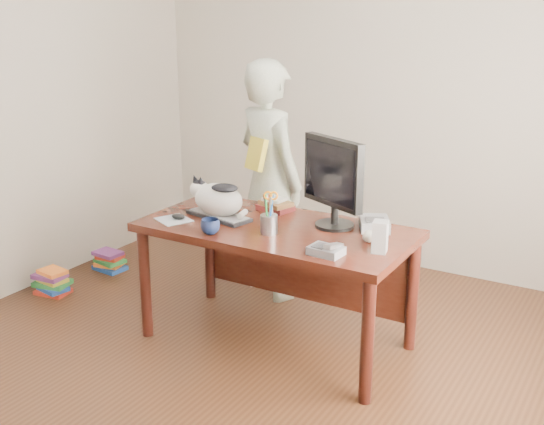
{
  "coord_description": "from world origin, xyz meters",
  "views": [
    {
      "loc": [
        1.92,
        -2.68,
        2.02
      ],
      "look_at": [
        0.0,
        0.55,
        0.85
      ],
      "focal_mm": 45.0,
      "sensor_mm": 36.0,
      "label": 1
    }
  ],
  "objects": [
    {
      "name": "mouse",
      "position": [
        -0.58,
        0.41,
        0.77
      ],
      "size": [
        0.1,
        0.09,
        0.04
      ],
      "rotation": [
        0.0,
        0.0,
        -0.43
      ],
      "color": "black",
      "rests_on": "mousepad"
    },
    {
      "name": "desk",
      "position": [
        0.0,
        0.68,
        0.6
      ],
      "size": [
        1.6,
        0.8,
        0.75
      ],
      "color": "black",
      "rests_on": "ground"
    },
    {
      "name": "mousepad",
      "position": [
        -0.6,
        0.39,
        0.75
      ],
      "size": [
        0.25,
        0.24,
        0.0
      ],
      "rotation": [
        0.0,
        0.0,
        -0.43
      ],
      "color": "#A4A9B0",
      "rests_on": "desk"
    },
    {
      "name": "book_pile_b",
      "position": [
        -1.72,
        0.95,
        0.07
      ],
      "size": [
        0.26,
        0.2,
        0.15
      ],
      "color": "#19439B",
      "rests_on": "ground"
    },
    {
      "name": "book_pile_a",
      "position": [
        -1.75,
        0.4,
        0.09
      ],
      "size": [
        0.27,
        0.22,
        0.18
      ],
      "color": "red",
      "rests_on": "ground"
    },
    {
      "name": "pen_cup",
      "position": [
        0.03,
        0.47,
        0.82
      ],
      "size": [
        0.13,
        0.13,
        0.25
      ],
      "rotation": [
        0.0,
        0.0,
        0.33
      ],
      "color": "gray",
      "rests_on": "desk"
    },
    {
      "name": "book_stack",
      "position": [
        -0.17,
        0.88,
        0.78
      ],
      "size": [
        0.24,
        0.2,
        0.08
      ],
      "rotation": [
        0.0,
        0.0,
        -0.24
      ],
      "color": "#461212",
      "rests_on": "desk"
    },
    {
      "name": "calculator",
      "position": [
        0.51,
        0.86,
        0.78
      ],
      "size": [
        0.25,
        0.27,
        0.07
      ],
      "rotation": [
        0.0,
        0.0,
        0.49
      ],
      "color": "slate",
      "rests_on": "desk"
    },
    {
      "name": "cat",
      "position": [
        -0.41,
        0.57,
        0.87
      ],
      "size": [
        0.43,
        0.27,
        0.24
      ],
      "rotation": [
        0.0,
        0.0,
        -0.21
      ],
      "color": "white",
      "rests_on": "keyboard"
    },
    {
      "name": "person",
      "position": [
        -0.43,
        1.24,
        0.83
      ],
      "size": [
        0.72,
        0.61,
        1.66
      ],
      "primitive_type": "imported",
      "rotation": [
        0.0,
        0.0,
        2.73
      ],
      "color": "silver",
      "rests_on": "ground"
    },
    {
      "name": "room",
      "position": [
        0.0,
        0.0,
        1.35
      ],
      "size": [
        4.5,
        4.5,
        4.5
      ],
      "color": "black",
      "rests_on": "ground"
    },
    {
      "name": "speaker",
      "position": [
        0.68,
        0.51,
        0.84
      ],
      "size": [
        0.09,
        0.1,
        0.17
      ],
      "rotation": [
        0.0,
        0.0,
        0.23
      ],
      "color": "#A5A5A7",
      "rests_on": "desk"
    },
    {
      "name": "baseball",
      "position": [
        0.58,
        0.62,
        0.78
      ],
      "size": [
        0.07,
        0.07,
        0.07
      ],
      "rotation": [
        0.0,
        0.0,
        -0.3
      ],
      "color": "beige",
      "rests_on": "desk"
    },
    {
      "name": "phone",
      "position": [
        0.46,
        0.33,
        0.78
      ],
      "size": [
        0.18,
        0.15,
        0.08
      ],
      "rotation": [
        0.0,
        0.0,
        -0.07
      ],
      "color": "slate",
      "rests_on": "desk"
    },
    {
      "name": "held_book",
      "position": [
        -0.43,
        1.07,
        1.05
      ],
      "size": [
        0.18,
        0.15,
        0.22
      ],
      "rotation": [
        0.0,
        0.0,
        -0.41
      ],
      "color": "gold",
      "rests_on": "person"
    },
    {
      "name": "coffee_mug",
      "position": [
        -0.26,
        0.3,
        0.79
      ],
      "size": [
        0.15,
        0.15,
        0.09
      ],
      "primitive_type": "imported",
      "rotation": [
        0.0,
        0.0,
        0.44
      ],
      "color": "black",
      "rests_on": "desk"
    },
    {
      "name": "keyboard",
      "position": [
        -0.39,
        0.57,
        0.76
      ],
      "size": [
        0.46,
        0.25,
        0.03
      ],
      "rotation": [
        0.0,
        0.0,
        -0.21
      ],
      "color": "black",
      "rests_on": "desk"
    },
    {
      "name": "monitor",
      "position": [
        0.29,
        0.76,
        1.05
      ],
      "size": [
        0.45,
        0.3,
        0.53
      ],
      "rotation": [
        0.0,
        0.0,
        -0.43
      ],
      "color": "black",
      "rests_on": "desk"
    }
  ]
}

